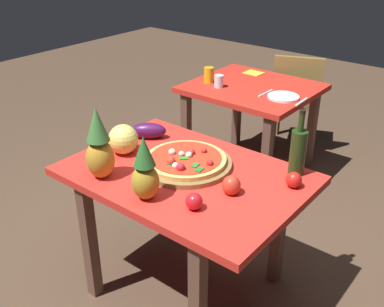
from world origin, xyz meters
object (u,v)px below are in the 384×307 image
object	(u,v)px
background_table	(252,100)
napkin_folded	(254,73)
pizza	(185,159)
dinner_plate	(283,97)
dining_chair	(296,96)
tomato_near_board	(194,201)
knife_utensil	(302,102)
display_table	(186,189)
drinking_glass_water	(219,81)
eggplant	(148,131)
pizza_board	(186,164)
pineapple_left	(145,171)
pineapple_right	(99,147)
drinking_glass_juice	(209,75)
fork_utensil	(266,93)
bell_pepper	(231,185)
tomato_by_bottle	(294,180)
melon	(123,139)
wine_bottle	(298,151)

from	to	relation	value
background_table	napkin_folded	bearing A→B (deg)	120.62
pizza	dinner_plate	world-z (taller)	pizza
dining_chair	tomato_near_board	size ratio (longest dim) A/B	11.41
tomato_near_board	knife_utensil	distance (m)	1.47
display_table	tomato_near_board	size ratio (longest dim) A/B	15.46
background_table	drinking_glass_water	world-z (taller)	drinking_glass_water
display_table	pizza	distance (m)	0.15
tomato_near_board	dinner_plate	size ratio (longest dim) A/B	0.34
display_table	background_table	bearing A→B (deg)	108.28
eggplant	drinking_glass_water	xyz separation A→B (m)	(-0.21, 0.97, 0.00)
pizza_board	eggplant	size ratio (longest dim) A/B	2.30
pizza	eggplant	xyz separation A→B (m)	(-0.37, 0.13, 0.01)
background_table	pineapple_left	distance (m)	1.69
background_table	eggplant	distance (m)	1.16
pineapple_right	drinking_glass_juice	bearing A→B (deg)	107.31
drinking_glass_juice	fork_utensil	size ratio (longest dim) A/B	0.65
tomato_near_board	knife_utensil	world-z (taller)	tomato_near_board
background_table	bell_pepper	world-z (taller)	bell_pepper
drinking_glass_juice	dinner_plate	bearing A→B (deg)	4.71
tomato_by_bottle	dinner_plate	size ratio (longest dim) A/B	0.34
dining_chair	knife_utensil	xyz separation A→B (m)	(0.38, -0.72, 0.25)
pineapple_left	drinking_glass_water	world-z (taller)	pineapple_left
fork_utensil	knife_utensil	world-z (taller)	same
background_table	pineapple_right	size ratio (longest dim) A/B	2.52
melon	eggplant	distance (m)	0.22
background_table	dinner_plate	xyz separation A→B (m)	(0.30, -0.09, 0.12)
display_table	fork_utensil	world-z (taller)	fork_utensil
fork_utensil	napkin_folded	distance (m)	0.49
pizza_board	tomato_near_board	world-z (taller)	tomato_near_board
pizza	fork_utensil	bearing A→B (deg)	101.23
dinner_plate	pizza	bearing A→B (deg)	-85.38
fork_utensil	pizza	bearing A→B (deg)	-77.33
pineapple_right	drinking_glass_juice	distance (m)	1.54
napkin_folded	pizza	bearing A→B (deg)	-70.12
wine_bottle	fork_utensil	distance (m)	1.15
pizza	drinking_glass_juice	bearing A→B (deg)	121.77
background_table	fork_utensil	bearing A→B (deg)	-28.76
display_table	pineapple_left	size ratio (longest dim) A/B	3.85
pineapple_left	dinner_plate	bearing A→B (deg)	95.40
tomato_by_bottle	napkin_folded	world-z (taller)	tomato_by_bottle
pineapple_right	eggplant	distance (m)	0.49
dinner_plate	napkin_folded	bearing A→B (deg)	142.04
wine_bottle	tomato_by_bottle	world-z (taller)	wine_bottle
pineapple_right	tomato_by_bottle	xyz separation A→B (m)	(0.76, 0.49, -0.12)
napkin_folded	tomato_near_board	bearing A→B (deg)	-65.53
display_table	dinner_plate	size ratio (longest dim) A/B	5.23
pizza_board	pizza	bearing A→B (deg)	-73.54
melon	tomato_by_bottle	world-z (taller)	melon
melon	bell_pepper	world-z (taller)	melon
drinking_glass_juice	drinking_glass_water	xyz separation A→B (m)	(0.12, -0.04, -0.01)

